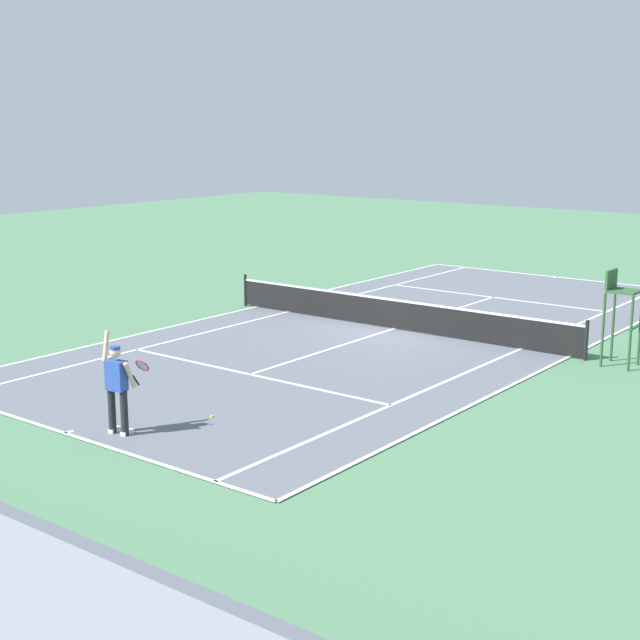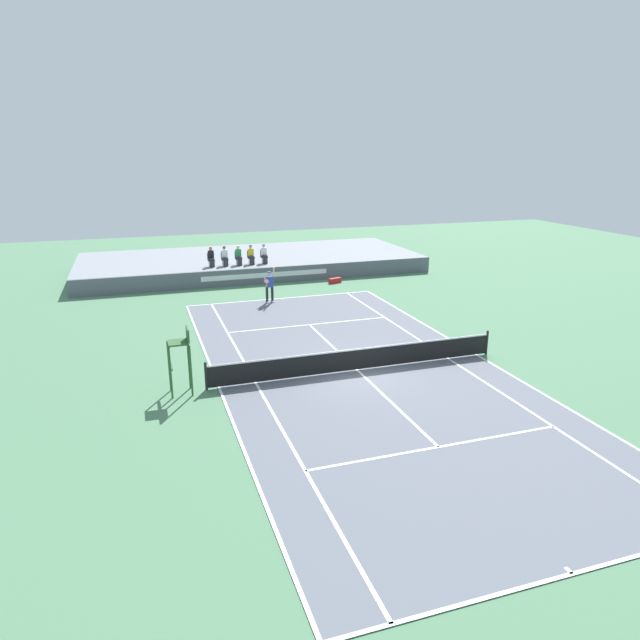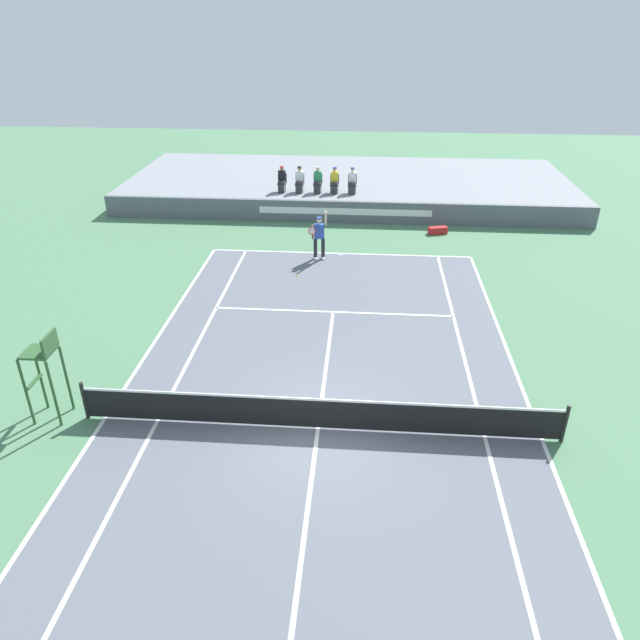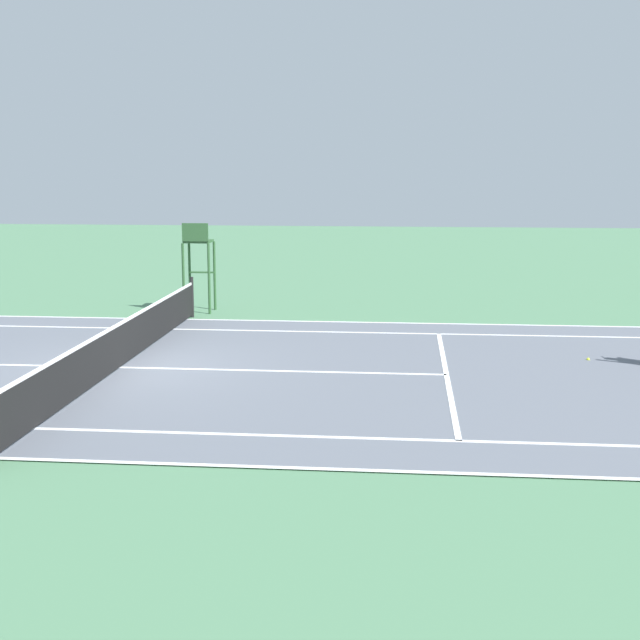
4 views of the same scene
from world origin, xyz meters
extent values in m
plane|color=#4C7A56|center=(0.00, 0.00, 0.00)|extent=(80.00, 80.00, 0.00)
cube|color=slate|center=(0.00, 0.00, 0.01)|extent=(10.98, 23.78, 0.02)
cube|color=white|center=(-5.49, 0.00, 0.02)|extent=(0.10, 23.78, 0.01)
cube|color=white|center=(-4.11, 0.00, 0.02)|extent=(0.10, 23.78, 0.01)
cube|color=white|center=(4.11, 0.00, 0.02)|extent=(0.10, 23.78, 0.01)
cube|color=white|center=(0.00, 6.40, 0.02)|extent=(8.22, 0.10, 0.01)
cube|color=white|center=(0.00, 0.00, 0.02)|extent=(0.10, 12.80, 0.01)
cylinder|color=black|center=(-5.94, 0.00, 0.54)|extent=(0.10, 0.10, 1.07)
cube|color=black|center=(0.00, 0.00, 0.48)|extent=(11.78, 0.02, 0.84)
cube|color=white|center=(0.00, 0.00, 0.90)|extent=(11.78, 0.03, 0.06)
sphere|color=#D1E533|center=(-1.58, 9.36, 0.03)|extent=(0.07, 0.07, 0.07)
cylinder|color=#2D562D|center=(-7.18, -0.35, 0.95)|extent=(0.07, 0.07, 1.90)
cylinder|color=#2D562D|center=(-7.18, 0.35, 0.95)|extent=(0.07, 0.07, 1.90)
cylinder|color=#2D562D|center=(-6.48, -0.35, 0.95)|extent=(0.07, 0.07, 1.90)
cylinder|color=#2D562D|center=(-6.48, 0.35, 0.95)|extent=(0.07, 0.07, 1.90)
cube|color=#2D562D|center=(-6.83, 0.00, 1.93)|extent=(0.70, 0.70, 0.06)
cube|color=#2D562D|center=(-6.48, 0.00, 2.20)|extent=(0.06, 0.70, 0.48)
cube|color=#2D562D|center=(-7.15, 0.00, 1.04)|extent=(0.10, 0.70, 0.04)
camera|label=1|loc=(-14.57, 22.52, 6.05)|focal=51.56mm
camera|label=2|loc=(-8.01, -19.45, 8.46)|focal=31.82mm
camera|label=3|loc=(0.97, -11.75, 9.37)|focal=33.20mm
camera|label=4|loc=(16.66, 5.57, 4.03)|focal=49.72mm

